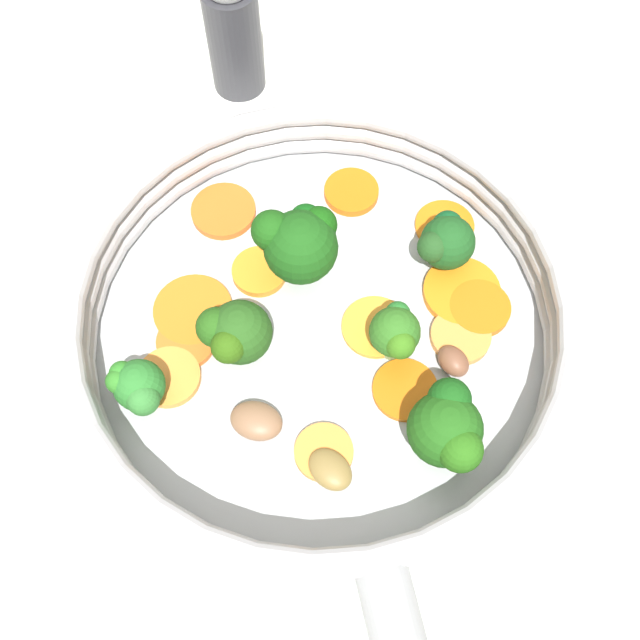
% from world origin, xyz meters
% --- Properties ---
extents(ground_plane, '(4.00, 4.00, 0.00)m').
position_xyz_m(ground_plane, '(0.00, 0.00, 0.00)').
color(ground_plane, white).
extents(skillet, '(0.28, 0.28, 0.01)m').
position_xyz_m(skillet, '(0.00, 0.00, 0.01)').
color(skillet, '#B2B5B7').
rests_on(skillet, ground_plane).
extents(skillet_rim_wall, '(0.29, 0.29, 0.04)m').
position_xyz_m(skillet_rim_wall, '(0.00, 0.00, 0.03)').
color(skillet_rim_wall, '#B4B3B7').
rests_on(skillet_rim_wall, skillet).
extents(skillet_rivet_left, '(0.01, 0.01, 0.01)m').
position_xyz_m(skillet_rivet_left, '(0.08, 0.10, 0.02)').
color(skillet_rivet_left, '#AFB4B9').
rests_on(skillet_rivet_left, skillet).
extents(skillet_rivet_right, '(0.01, 0.01, 0.01)m').
position_xyz_m(skillet_rivet_right, '(0.00, 0.13, 0.02)').
color(skillet_rivet_right, '#B2B1BB').
rests_on(skillet_rivet_right, skillet).
extents(carrot_slice_0, '(0.04, 0.04, 0.00)m').
position_xyz_m(carrot_slice_0, '(-0.11, -0.02, 0.02)').
color(carrot_slice_0, orange).
rests_on(carrot_slice_0, skillet).
extents(carrot_slice_1, '(0.03, 0.03, 0.01)m').
position_xyz_m(carrot_slice_1, '(0.01, -0.05, 0.02)').
color(carrot_slice_1, orange).
rests_on(carrot_slice_1, skillet).
extents(carrot_slice_2, '(0.04, 0.04, 0.01)m').
position_xyz_m(carrot_slice_2, '(0.09, -0.02, 0.02)').
color(carrot_slice_2, orange).
rests_on(carrot_slice_2, skillet).
extents(carrot_slice_3, '(0.04, 0.04, 0.00)m').
position_xyz_m(carrot_slice_3, '(-0.03, 0.02, 0.02)').
color(carrot_slice_3, orange).
rests_on(carrot_slice_3, skillet).
extents(carrot_slice_4, '(0.04, 0.04, 0.01)m').
position_xyz_m(carrot_slice_4, '(-0.09, 0.04, 0.02)').
color(carrot_slice_4, orange).
rests_on(carrot_slice_4, skillet).
extents(carrot_slice_5, '(0.04, 0.04, 0.00)m').
position_xyz_m(carrot_slice_5, '(0.04, 0.06, 0.02)').
color(carrot_slice_5, orange).
rests_on(carrot_slice_5, skillet).
extents(carrot_slice_6, '(0.05, 0.05, 0.01)m').
position_xyz_m(carrot_slice_6, '(-0.07, -0.07, 0.02)').
color(carrot_slice_6, orange).
rests_on(carrot_slice_6, skillet).
extents(carrot_slice_7, '(0.05, 0.05, 0.00)m').
position_xyz_m(carrot_slice_7, '(-0.02, 0.06, 0.02)').
color(carrot_slice_7, orange).
rests_on(carrot_slice_7, skillet).
extents(carrot_slice_8, '(0.06, 0.06, 0.00)m').
position_xyz_m(carrot_slice_8, '(0.06, -0.05, 0.02)').
color(carrot_slice_8, orange).
rests_on(carrot_slice_8, skillet).
extents(carrot_slice_9, '(0.04, 0.04, 0.01)m').
position_xyz_m(carrot_slice_9, '(-0.07, 0.05, 0.02)').
color(carrot_slice_9, orange).
rests_on(carrot_slice_9, skillet).
extents(carrot_slice_10, '(0.06, 0.06, 0.01)m').
position_xyz_m(carrot_slice_10, '(0.01, -0.11, 0.02)').
color(carrot_slice_10, orange).
rests_on(carrot_slice_10, skillet).
extents(carrot_slice_11, '(0.04, 0.04, 0.00)m').
position_xyz_m(carrot_slice_11, '(0.07, -0.04, 0.02)').
color(carrot_slice_11, orange).
rests_on(carrot_slice_11, skillet).
extents(carrot_slice_12, '(0.05, 0.05, 0.01)m').
position_xyz_m(carrot_slice_12, '(-0.09, 0.02, 0.02)').
color(carrot_slice_12, orange).
rests_on(carrot_slice_12, skillet).
extents(broccoli_floret_0, '(0.03, 0.04, 0.04)m').
position_xyz_m(broccoli_floret_0, '(0.11, -0.02, 0.04)').
color(broccoli_floret_0, '#638743').
rests_on(broccoli_floret_0, skillet).
extents(broccoli_floret_1, '(0.04, 0.05, 0.05)m').
position_xyz_m(broccoli_floret_1, '(-0.02, 0.09, 0.04)').
color(broccoli_floret_1, '#77A65D').
rests_on(broccoli_floret_1, skillet).
extents(broccoli_floret_2, '(0.05, 0.05, 0.06)m').
position_xyz_m(broccoli_floret_2, '(-0.01, -0.04, 0.05)').
color(broccoli_floret_2, '#70A250').
rests_on(broccoli_floret_2, skillet).
extents(broccoli_floret_3, '(0.03, 0.03, 0.04)m').
position_xyz_m(broccoli_floret_3, '(-0.03, 0.03, 0.04)').
color(broccoli_floret_3, '#8CA460').
rests_on(broccoli_floret_3, skillet).
extents(broccoli_floret_4, '(0.04, 0.04, 0.04)m').
position_xyz_m(broccoli_floret_4, '(0.05, -0.01, 0.04)').
color(broccoli_floret_4, '#78A752').
rests_on(broccoli_floret_4, skillet).
extents(broccoli_floret_5, '(0.04, 0.04, 0.04)m').
position_xyz_m(broccoli_floret_5, '(-0.09, 0.00, 0.04)').
color(broccoli_floret_5, '#749F5B').
rests_on(broccoli_floret_5, skillet).
extents(mushroom_piece_0, '(0.04, 0.04, 0.01)m').
position_xyz_m(mushroom_piece_0, '(0.06, 0.03, 0.02)').
color(mushroom_piece_0, '#886144').
rests_on(mushroom_piece_0, skillet).
extents(mushroom_piece_1, '(0.02, 0.02, 0.01)m').
position_xyz_m(mushroom_piece_1, '(-0.05, 0.06, 0.02)').
color(mushroom_piece_1, brown).
rests_on(mushroom_piece_1, skillet).
extents(mushroom_piece_2, '(0.03, 0.03, 0.01)m').
position_xyz_m(mushroom_piece_2, '(0.04, 0.08, 0.02)').
color(mushroom_piece_2, olive).
rests_on(mushroom_piece_2, skillet).
extents(salt_shaker, '(0.04, 0.04, 0.11)m').
position_xyz_m(salt_shaker, '(-0.06, -0.21, 0.05)').
color(salt_shaker, '#333338').
rests_on(salt_shaker, ground_plane).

